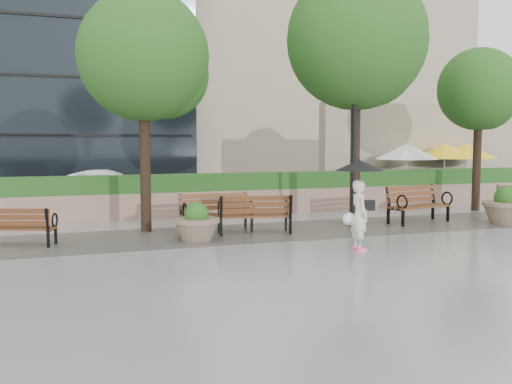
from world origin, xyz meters
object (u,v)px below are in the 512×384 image
object	(u,v)px
bench_1	(216,221)
pedestrian	(359,196)
planter_left	(197,226)
bench_0	(18,235)
lamppost	(354,160)
bench_3	(418,212)
planter_right	(506,209)
bench_2	(254,222)
car_right	(107,189)

from	to	relation	value
bench_1	pedestrian	size ratio (longest dim) A/B	0.96
bench_1	planter_left	xyz separation A→B (m)	(-0.81, -1.11, 0.07)
bench_0	pedestrian	distance (m)	7.79
bench_1	lamppost	bearing A→B (deg)	-3.40
bench_3	planter_right	distance (m)	2.48
bench_0	planter_right	bearing A→B (deg)	-163.72
bench_2	car_right	bearing A→B (deg)	-58.03
planter_left	bench_1	bearing A→B (deg)	53.97
bench_1	planter_right	distance (m)	8.43
bench_2	pedestrian	xyz separation A→B (m)	(1.39, -2.91, 0.91)
lamppost	pedestrian	size ratio (longest dim) A/B	2.14
bench_3	car_right	distance (m)	11.03
planter_right	lamppost	xyz separation A→B (m)	(-4.37, 1.16, 1.43)
planter_right	pedestrian	world-z (taller)	pedestrian
bench_2	planter_right	distance (m)	7.49
pedestrian	bench_1	bearing A→B (deg)	39.82
bench_2	bench_3	xyz separation A→B (m)	(5.22, 0.24, 0.02)
lamppost	pedestrian	xyz separation A→B (m)	(-1.68, -3.21, -0.67)
bench_0	lamppost	bearing A→B (deg)	-158.41
lamppost	planter_right	bearing A→B (deg)	-14.85
planter_right	planter_left	bearing A→B (deg)	178.09
planter_right	lamppost	world-z (taller)	lamppost
bench_3	bench_2	bearing A→B (deg)	169.75
bench_1	planter_left	bearing A→B (deg)	-125.71
planter_left	bench_0	bearing A→B (deg)	169.72
bench_3	pedestrian	world-z (taller)	pedestrian
bench_2	pedestrian	distance (m)	3.35
planter_left	car_right	distance (m)	8.25
bench_3	planter_right	size ratio (longest dim) A/B	1.58
bench_3	pedestrian	xyz separation A→B (m)	(-3.82, -3.16, 0.89)
car_right	bench_0	bearing A→B (deg)	173.80
bench_1	car_right	size ratio (longest dim) A/B	0.46
bench_2	bench_3	bearing A→B (deg)	-167.10
planter_right	car_right	bearing A→B (deg)	141.10
bench_0	bench_2	world-z (taller)	bench_2
lamppost	planter_left	bearing A→B (deg)	-169.81
bench_0	car_right	distance (m)	7.88
bench_3	car_right	world-z (taller)	car_right
bench_1	bench_3	bearing A→B (deg)	-2.62
bench_1	bench_2	bearing A→B (deg)	-32.25
car_right	bench_2	bearing A→B (deg)	-144.57
bench_2	planter_left	xyz separation A→B (m)	(-1.68, -0.55, 0.07)
planter_right	bench_0	bearing A→B (deg)	175.50
lamppost	car_right	xyz separation A→B (m)	(-6.09, 7.28, -1.20)
bench_2	planter_right	bearing A→B (deg)	-176.35
lamppost	bench_1	bearing A→B (deg)	176.27
bench_3	planter_left	size ratio (longest dim) A/B	1.91
bench_0	lamppost	xyz separation A→B (m)	(8.77, 0.12, 1.61)
planter_left	car_right	world-z (taller)	car_right
bench_3	planter_left	xyz separation A→B (m)	(-6.89, -0.80, 0.05)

